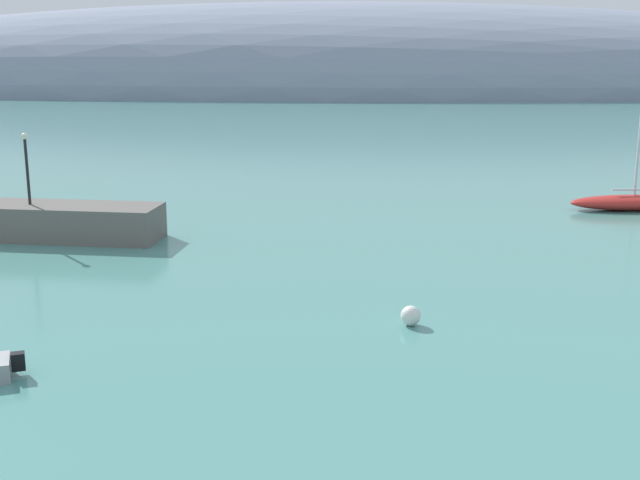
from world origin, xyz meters
TOP-DOWN VIEW (x-y plane):
  - breakwater_rocks at (-21.35, 31.44)m, footprint 16.71×4.65m
  - distant_ridge at (-9.10, 180.10)m, footprint 295.21×77.30m
  - sailboat_red_near_shore at (15.78, 41.08)m, footprint 8.52×2.86m
  - mooring_buoy_white at (-0.07, 17.56)m, footprint 0.78×0.78m
  - harbor_lamp_post at (-20.34, 31.20)m, footprint 0.36×0.36m

SIDE VIEW (x-z plane):
  - distant_ridge at x=-9.10m, z-range -19.75..19.75m
  - mooring_buoy_white at x=-0.07m, z-range 0.00..0.78m
  - sailboat_red_near_shore at x=15.78m, z-range -3.05..4.11m
  - breakwater_rocks at x=-21.35m, z-range 0.00..1.93m
  - harbor_lamp_post at x=-20.34m, z-range 2.41..6.37m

